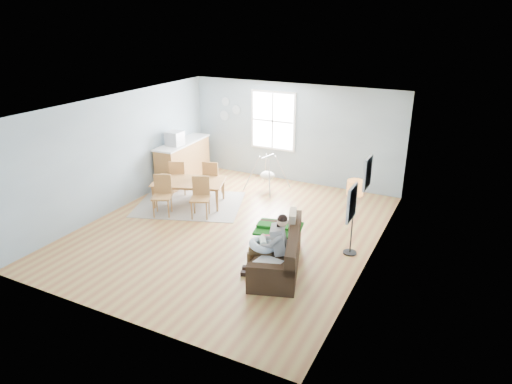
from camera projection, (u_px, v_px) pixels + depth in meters
The scene contains 22 objects.
room at pixel (229, 120), 9.07m from camera, with size 8.40×9.40×3.90m.
window at pixel (273, 121), 12.49m from camera, with size 1.32×0.08×1.62m.
pictures at pixel (360, 187), 7.17m from camera, with size 0.05×1.34×0.74m.
wall_plates at pixel (229, 110), 13.01m from camera, with size 0.67×0.02×0.66m.
sofa at pixel (279, 254), 8.37m from camera, with size 1.36×2.06×0.77m.
green_throw at pixel (279, 229), 8.88m from camera, with size 0.87×0.74×0.04m, color #166217.
beige_pillow at pixel (292, 223), 8.64m from camera, with size 0.13×0.46×0.46m, color #C2AD94.
father at pixel (271, 243), 8.00m from camera, with size 0.89×0.58×1.20m.
nursing_pillow at pixel (263, 245), 8.03m from camera, with size 0.50×0.50×0.14m, color silver.
infant at pixel (263, 240), 8.04m from camera, with size 0.24×0.33×0.12m.
toddler at pixel (277, 231), 8.40m from camera, with size 0.52×0.34×0.77m.
floor_lamp at pixel (355, 194), 8.51m from camera, with size 0.31×0.31×1.52m.
storage_cube at pixel (267, 274), 7.81m from camera, with size 0.48×0.44×0.48m.
rug at pixel (190, 204), 11.25m from camera, with size 2.50×1.90×0.01m, color gray.
dining_table at pixel (189, 193), 11.15m from camera, with size 1.71×0.95×0.60m, color brown.
chair_sw at pixel (162, 192), 10.54m from camera, with size 0.57×0.57×0.94m.
chair_se at pixel (201, 194), 10.44m from camera, with size 0.56×0.56×0.94m.
chair_nw at pixel (178, 175), 11.69m from camera, with size 0.55×0.55×0.92m.
chair_ne at pixel (212, 176), 11.58m from camera, with size 0.51×0.51×0.95m.
counter at pixel (183, 161), 12.63m from camera, with size 0.71×2.06×1.13m.
monitor at pixel (174, 138), 12.02m from camera, with size 0.41×0.38×0.37m.
baby_swing at pixel (267, 175), 12.02m from camera, with size 1.10×1.11×0.94m.
Camera 1 is at (4.50, -7.78, 4.40)m, focal length 32.00 mm.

